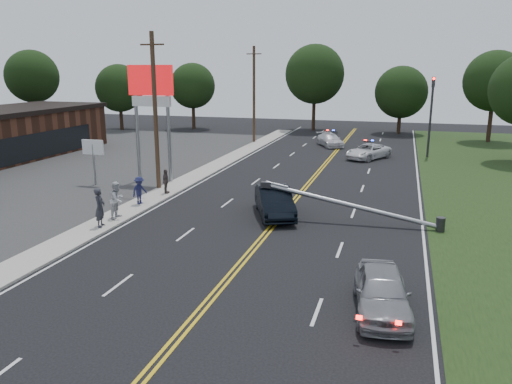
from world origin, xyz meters
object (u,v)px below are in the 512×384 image
(traffic_signal, at_px, (431,110))
(bystander_a, at_px, (100,207))
(fallen_streetlight, at_px, (360,207))
(bystander_b, at_px, (117,200))
(utility_pole_mid, at_px, (155,112))
(crashed_sedan, at_px, (274,202))
(small_sign, at_px, (93,151))
(emergency_b, at_px, (330,140))
(utility_pole_far, at_px, (254,95))
(emergency_a, at_px, (368,151))
(bystander_c, at_px, (140,190))
(pylon_sign, at_px, (151,95))
(waiting_sedan, at_px, (382,291))
(bystander_d, at_px, (166,181))

(traffic_signal, distance_m, bystander_a, 31.18)
(fallen_streetlight, relative_size, bystander_b, 4.83)
(utility_pole_mid, distance_m, crashed_sedan, 10.51)
(small_sign, bearing_deg, crashed_sedan, -15.35)
(traffic_signal, relative_size, emergency_b, 1.59)
(utility_pole_far, relative_size, bystander_b, 5.16)
(emergency_a, bearing_deg, bystander_c, -90.46)
(crashed_sedan, height_order, bystander_a, bystander_a)
(emergency_b, bearing_deg, bystander_c, -132.95)
(small_sign, xyz_separation_m, fallen_streetlight, (18.19, -4.00, -1.41))
(emergency_a, distance_m, emergency_b, 7.64)
(crashed_sedan, bearing_deg, pylon_sign, 127.76)
(waiting_sedan, bearing_deg, emergency_b, 93.49)
(fallen_streetlight, height_order, emergency_b, fallen_streetlight)
(fallen_streetlight, bearing_deg, bystander_d, 167.27)
(utility_pole_far, bearing_deg, emergency_b, -0.84)
(traffic_signal, height_order, waiting_sedan, traffic_signal)
(emergency_a, bearing_deg, fallen_streetlight, -56.95)
(traffic_signal, bearing_deg, bystander_a, -121.94)
(utility_pole_mid, bearing_deg, emergency_b, 69.55)
(emergency_a, xyz_separation_m, bystander_c, (-11.60, -19.51, 0.27))
(bystander_c, bearing_deg, utility_pole_far, 18.83)
(utility_pole_mid, bearing_deg, small_sign, 180.00)
(small_sign, xyz_separation_m, crashed_sedan, (13.63, -3.74, -1.54))
(bystander_b, height_order, bystander_d, bystander_b)
(traffic_signal, relative_size, fallen_streetlight, 0.75)
(bystander_d, bearing_deg, crashed_sedan, -115.62)
(bystander_c, distance_m, bystander_d, 2.76)
(emergency_b, distance_m, bystander_a, 31.03)
(utility_pole_mid, height_order, bystander_c, utility_pole_mid)
(traffic_signal, distance_m, fallen_streetlight, 22.62)
(pylon_sign, height_order, small_sign, pylon_sign)
(utility_pole_mid, distance_m, utility_pole_far, 22.00)
(emergency_a, height_order, emergency_b, emergency_a)
(bystander_a, relative_size, bystander_c, 1.21)
(utility_pole_mid, distance_m, bystander_c, 5.81)
(utility_pole_far, relative_size, bystander_a, 5.13)
(crashed_sedan, bearing_deg, emergency_a, 56.73)
(utility_pole_mid, relative_size, bystander_b, 5.16)
(bystander_d, bearing_deg, traffic_signal, -47.93)
(small_sign, height_order, fallen_streetlight, small_sign)
(bystander_d, bearing_deg, small_sign, 70.72)
(emergency_a, relative_size, bystander_d, 3.06)
(fallen_streetlight, distance_m, utility_pole_mid, 14.58)
(fallen_streetlight, xyz_separation_m, utility_pole_far, (-13.39, 26.00, 4.17))
(utility_pole_mid, relative_size, emergency_b, 2.26)
(fallen_streetlight, xyz_separation_m, utility_pole_mid, (-13.39, 4.00, 4.17))
(traffic_signal, relative_size, bystander_d, 4.60)
(waiting_sedan, xyz_separation_m, bystander_c, (-14.08, 9.42, 0.20))
(fallen_streetlight, distance_m, crashed_sedan, 4.56)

